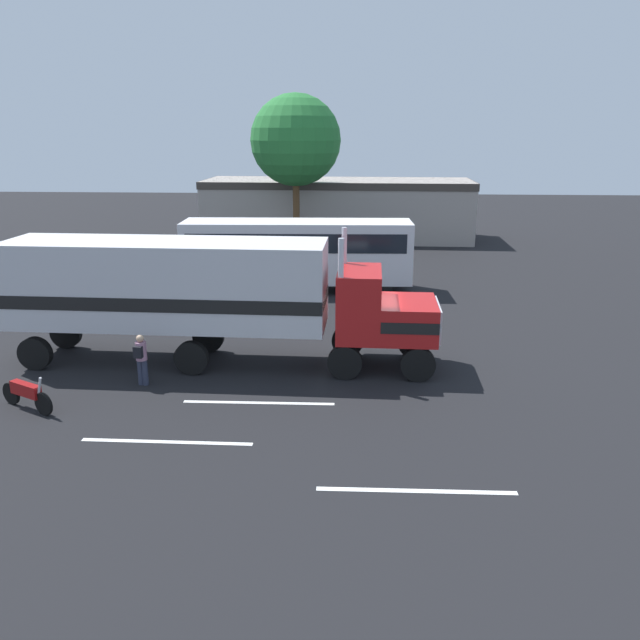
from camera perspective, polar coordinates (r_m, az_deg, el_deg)
The scene contains 11 objects.
ground_plane at distance 21.82m, azimuth 3.45°, elevation -3.84°, with size 120.00×120.00×0.00m, color black.
lane_stripe_near at distance 18.79m, azimuth -5.48°, elevation -7.36°, with size 4.40×0.16×0.01m, color silver.
lane_stripe_mid at distance 16.97m, azimuth -13.50°, elevation -10.53°, with size 4.40×0.16×0.01m, color silver.
lane_stripe_far at distance 14.67m, azimuth 8.59°, elevation -14.84°, with size 4.40×0.16×0.01m, color silver.
semi_truck at distance 21.48m, azimuth -10.60°, elevation 2.61°, with size 14.23×2.95×4.50m.
person_bystander at distance 20.40m, azimuth -15.64°, elevation -3.26°, with size 0.34×0.46×1.63m.
parked_bus at distance 31.26m, azimuth -2.03°, elevation 6.37°, with size 11.09×2.97×3.40m.
parked_car at distance 35.86m, azimuth -18.36°, elevation 4.82°, with size 4.69×2.72×1.57m.
motorcycle at distance 19.90m, azimuth -24.68°, elevation -5.99°, with size 1.92×1.07×1.12m.
tree_left at distance 42.45m, azimuth -2.19°, elevation 15.70°, with size 5.80×5.80×9.87m.
building_backdrop at distance 46.84m, azimuth 1.60°, elevation 10.09°, with size 19.12×6.52×4.19m.
Camera 1 is at (-0.10, -20.45, 7.61)m, focal length 35.90 mm.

